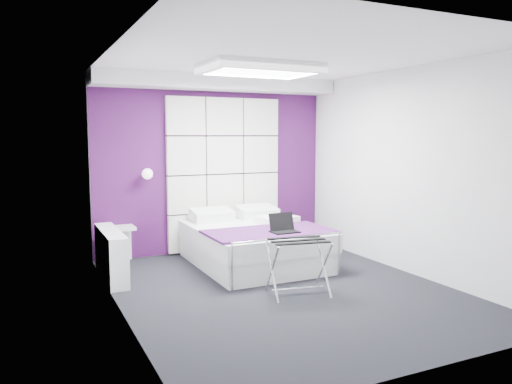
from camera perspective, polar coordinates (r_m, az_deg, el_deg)
floor at (r=5.81m, az=3.05°, el=-11.06°), size 4.40×4.40×0.00m
ceiling at (r=5.61m, az=3.21°, el=15.18°), size 4.40×4.40×0.00m
wall_back at (r=7.56m, az=-4.85°, el=3.04°), size 3.60×0.00×3.60m
wall_left at (r=4.96m, az=-15.46°, el=1.04°), size 0.00×4.40×4.40m
wall_right at (r=6.61m, az=16.99°, el=2.29°), size 0.00×4.40×4.40m
accent_wall at (r=7.55m, az=-4.83°, el=3.04°), size 3.58×0.02×2.58m
soffit at (r=7.35m, az=-4.25°, el=12.31°), size 3.58×0.50×0.20m
headboard at (r=7.57m, az=-3.62°, el=2.07°), size 1.80×0.08×2.30m
skylight at (r=6.13m, az=0.45°, el=13.97°), size 1.36×0.86×0.12m
wall_lamp at (r=7.13m, az=-12.38°, el=2.06°), size 0.15×0.15×0.15m
radiator at (r=6.41m, az=-16.24°, el=-6.86°), size 0.22×1.20×0.60m
bed at (r=6.83m, az=-0.30°, el=-5.89°), size 1.61×1.94×0.68m
nightstand at (r=7.11m, az=-15.31°, el=-4.01°), size 0.40×0.31×0.04m
luggage_rack at (r=5.57m, az=4.84°, el=-8.55°), size 0.62×0.46×0.61m
laptop at (r=6.27m, az=3.11°, el=-4.08°), size 0.34×0.24×0.24m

